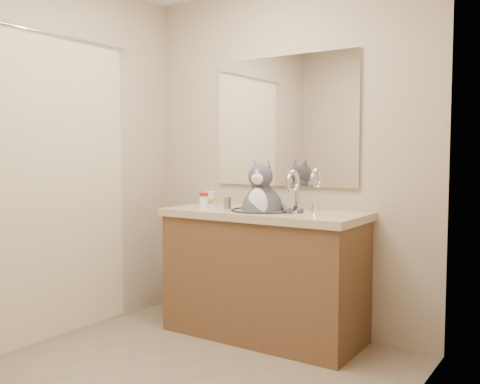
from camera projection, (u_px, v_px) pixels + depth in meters
name	position (u px, v px, depth m)	size (l,w,h in m)	color
room	(166.00, 159.00, 2.71)	(2.22, 2.52, 2.42)	#807359
vanity	(264.00, 271.00, 3.56)	(1.34, 0.59, 1.12)	brown
mirror	(284.00, 121.00, 3.72)	(1.10, 0.02, 0.90)	white
shower_curtain	(52.00, 184.00, 3.38)	(0.02, 1.30, 1.93)	beige
cat	(262.00, 208.00, 3.54)	(0.44, 0.36, 0.55)	#47474C
pill_bottle_redcap	(204.00, 200.00, 3.67)	(0.07, 0.07, 0.11)	white
pill_bottle_orange	(210.00, 200.00, 3.75)	(0.08, 0.08, 0.11)	white
grey_canister	(227.00, 203.00, 3.63)	(0.06, 0.06, 0.08)	gray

